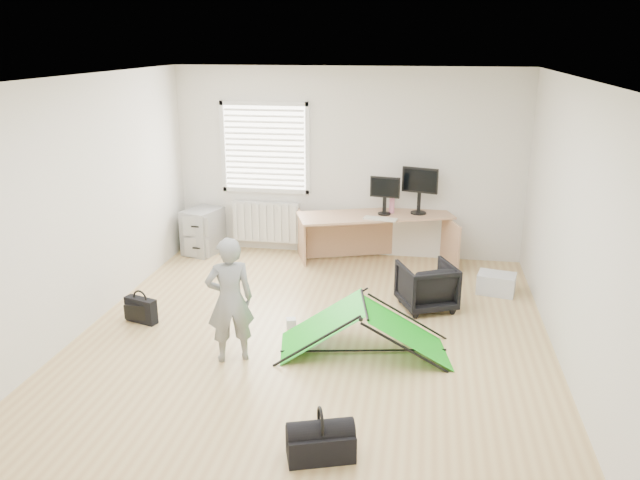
% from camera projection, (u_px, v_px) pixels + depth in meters
% --- Properties ---
extents(ground, '(5.50, 5.50, 0.00)m').
position_uv_depth(ground, '(314.00, 335.00, 6.74)').
color(ground, tan).
rests_on(ground, ground).
extents(back_wall, '(5.00, 0.02, 2.70)m').
position_uv_depth(back_wall, '(347.00, 164.00, 8.90)').
color(back_wall, silver).
rests_on(back_wall, ground).
extents(window, '(1.20, 0.06, 1.20)m').
position_uv_depth(window, '(265.00, 148.00, 8.99)').
color(window, silver).
rests_on(window, back_wall).
extents(radiator, '(1.00, 0.12, 0.60)m').
position_uv_depth(radiator, '(266.00, 222.00, 9.29)').
color(radiator, silver).
rests_on(radiator, back_wall).
extents(desk, '(2.23, 1.33, 0.72)m').
position_uv_depth(desk, '(374.00, 239.00, 8.77)').
color(desk, tan).
rests_on(desk, ground).
extents(filing_cabinet, '(0.57, 0.67, 0.67)m').
position_uv_depth(filing_cabinet, '(203.00, 231.00, 9.23)').
color(filing_cabinet, '#95979A').
rests_on(filing_cabinet, ground).
extents(monitor_left, '(0.42, 0.15, 0.39)m').
position_uv_depth(monitor_left, '(385.00, 201.00, 8.60)').
color(monitor_left, black).
rests_on(monitor_left, desk).
extents(monitor_right, '(0.51, 0.24, 0.48)m').
position_uv_depth(monitor_right, '(419.00, 197.00, 8.63)').
color(monitor_right, black).
rests_on(monitor_right, desk).
extents(keyboard, '(0.47, 0.23, 0.02)m').
position_uv_depth(keyboard, '(380.00, 219.00, 8.41)').
color(keyboard, beige).
rests_on(keyboard, desk).
extents(thermos, '(0.10, 0.10, 0.27)m').
position_uv_depth(thermos, '(392.00, 204.00, 8.69)').
color(thermos, '#D27592').
rests_on(thermos, desk).
extents(office_chair, '(0.79, 0.80, 0.56)m').
position_uv_depth(office_chair, '(427.00, 286.00, 7.33)').
color(office_chair, black).
rests_on(office_chair, ground).
extents(person, '(0.55, 0.47, 1.27)m').
position_uv_depth(person, '(230.00, 300.00, 6.04)').
color(person, gray).
rests_on(person, ground).
extents(kite, '(1.81, 1.06, 0.53)m').
position_uv_depth(kite, '(364.00, 328.00, 6.29)').
color(kite, '#10B215').
rests_on(kite, ground).
extents(storage_crate, '(0.51, 0.41, 0.25)m').
position_uv_depth(storage_crate, '(496.00, 284.00, 7.81)').
color(storage_crate, silver).
rests_on(storage_crate, ground).
extents(tote_bag, '(0.31, 0.17, 0.34)m').
position_uv_depth(tote_bag, '(196.00, 236.00, 9.52)').
color(tote_bag, '#1E8C70').
rests_on(tote_bag, ground).
extents(laptop_bag, '(0.40, 0.22, 0.29)m').
position_uv_depth(laptop_bag, '(141.00, 310.00, 7.00)').
color(laptop_bag, black).
rests_on(laptop_bag, ground).
extents(white_box, '(0.13, 0.13, 0.10)m').
position_uv_depth(white_box, '(291.00, 323.00, 6.90)').
color(white_box, silver).
rests_on(white_box, ground).
extents(duffel_bag, '(0.57, 0.41, 0.22)m').
position_uv_depth(duffel_bag, '(321.00, 445.00, 4.73)').
color(duffel_bag, black).
rests_on(duffel_bag, ground).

